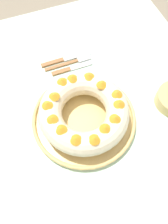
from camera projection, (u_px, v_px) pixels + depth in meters
ground_plane at (81, 166)px, 1.42m from camera, size 8.00×8.00×0.00m
dining_table at (80, 128)px, 0.83m from camera, size 1.10×1.02×0.76m
serving_dish at (84, 118)px, 0.72m from camera, size 0.34×0.34×0.02m
bundt_cake at (84, 112)px, 0.68m from camera, size 0.28×0.28×0.08m
fork at (71, 62)px, 0.84m from camera, size 0.02×0.18×0.01m
serving_knife at (63, 60)px, 0.84m from camera, size 0.02×0.20×0.01m
cake_knife at (69, 69)px, 0.82m from camera, size 0.02×0.16×0.01m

